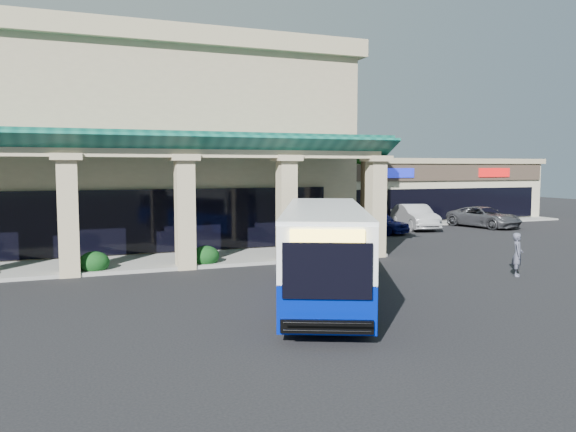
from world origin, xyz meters
name	(u,v)px	position (x,y,z in m)	size (l,w,h in m)	color
ground	(300,288)	(0.00, 0.00, 0.00)	(110.00, 110.00, 0.00)	black
main_building	(57,141)	(-8.00, 16.00, 5.67)	(30.80, 14.80, 11.35)	tan
arcade	(55,201)	(-8.00, 6.80, 2.85)	(30.00, 6.20, 5.70)	#0D4E43
strip_mall	(387,188)	(18.00, 24.00, 2.45)	(22.50, 12.50, 4.90)	beige
palm_0	(363,183)	(8.50, 11.00, 3.30)	(2.40, 2.40, 6.60)	#194A13
palm_1	(354,188)	(9.50, 14.00, 2.90)	(2.40, 2.40, 5.80)	#194A13
broadleaf_tree	(296,193)	(7.50, 19.00, 2.41)	(2.60, 2.60, 4.81)	#0C360F
transit_bus	(324,253)	(0.21, -1.55, 1.48)	(2.47, 10.60, 2.96)	#001698
pedestrian	(517,255)	(8.74, -0.98, 0.85)	(0.62, 0.41, 1.70)	#4A4D5F
car_silver	(378,222)	(10.93, 13.36, 0.70)	(1.66, 4.14, 1.41)	#090C4C
car_white	(415,217)	(14.56, 14.66, 0.84)	(1.78, 5.11, 1.68)	#B3B3B7
car_gray	(484,217)	(19.70, 13.79, 0.73)	(2.41, 5.24, 1.46)	#484A4F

